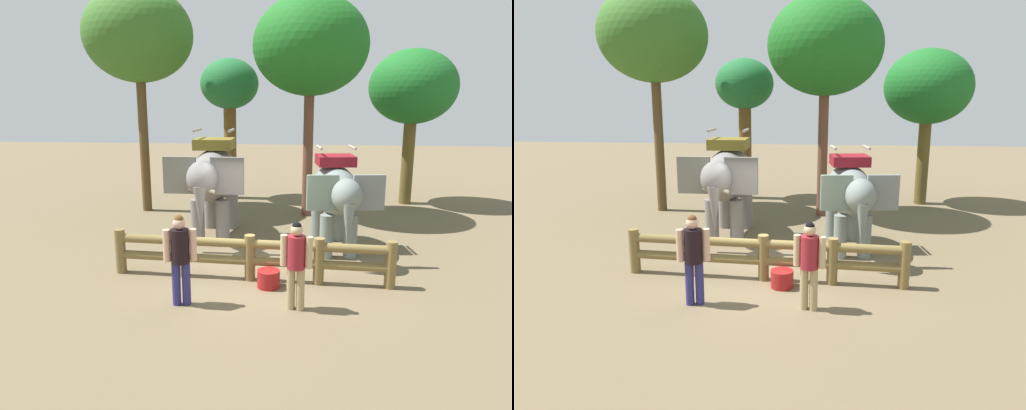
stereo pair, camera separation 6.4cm
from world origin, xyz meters
TOP-DOWN VIEW (x-y plane):
  - ground_plane at (0.00, 0.00)m, footprint 60.00×60.00m
  - log_fence at (-0.00, -0.24)m, footprint 6.37×0.59m
  - elephant_near_left at (-1.38, 2.87)m, footprint 2.09×3.64m
  - elephant_center at (2.02, 2.01)m, footprint 1.85×3.29m
  - tourist_woman_in_black at (1.04, -1.66)m, footprint 0.62×0.40m
  - tourist_man_in_blue at (-1.21, -1.65)m, footprint 0.64×0.42m
  - tree_far_left at (1.33, 5.79)m, footprint 3.75×3.75m
  - tree_back_center at (5.13, 8.04)m, footprint 3.19×3.19m
  - tree_far_right at (-1.72, 8.40)m, footprint 2.26×2.26m
  - tree_deep_back at (-4.42, 5.98)m, footprint 3.67×3.67m
  - feed_bucket at (0.45, -0.63)m, footprint 0.49×0.49m

SIDE VIEW (x-z plane):
  - ground_plane at x=0.00m, z-range 0.00..0.00m
  - feed_bucket at x=0.45m, z-range 0.00..0.38m
  - log_fence at x=0.00m, z-range 0.08..1.13m
  - tourist_woman_in_black at x=1.04m, z-range 0.14..1.90m
  - tourist_man_in_blue at x=-1.21m, z-range 0.14..1.99m
  - elephant_center at x=2.02m, z-range 0.17..2.96m
  - elephant_near_left at x=-1.38m, z-range 0.19..3.34m
  - tree_far_right at x=-1.72m, z-range 1.55..7.02m
  - tree_back_center at x=5.13m, z-range 1.45..7.19m
  - tree_far_left at x=1.33m, z-range 1.99..9.22m
  - tree_deep_back at x=-4.42m, z-range 2.20..9.81m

